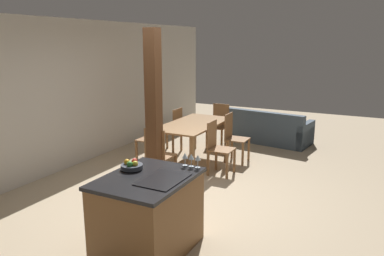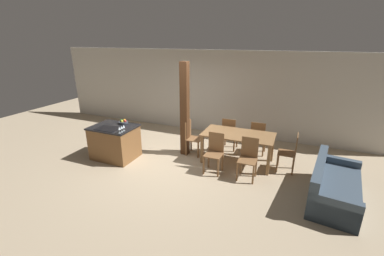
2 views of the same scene
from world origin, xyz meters
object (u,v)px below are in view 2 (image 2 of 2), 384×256
Objects in this scene: dining_chair_foot_end at (290,152)px; timber_post at (185,110)px; fruit_bowl at (124,122)px; dining_chair_far_left at (229,133)px; kitchen_island at (115,142)px; dining_chair_head_end at (192,137)px; couch at (333,187)px; wine_glass_far at (124,126)px; wine_glass_near at (119,129)px; dining_table at (238,138)px; dining_chair_far_right at (258,137)px; dining_chair_near_left at (215,152)px; wine_glass_middle at (121,128)px; dining_chair_near_right at (248,158)px.

dining_chair_foot_end is 0.38× the size of timber_post.
dining_chair_far_left is at bearing 28.51° from fruit_bowl.
kitchen_island is at bearing -77.09° from dining_chair_foot_end.
dining_chair_foot_end is (2.52, 0.00, 0.00)m from dining_chair_head_end.
couch is 0.78× the size of timber_post.
fruit_bowl is at bearing 127.48° from wine_glass_far.
wine_glass_near is at bearing 135.98° from dining_chair_head_end.
fruit_bowl reaches higher than dining_table.
dining_table is at bearing 13.43° from fruit_bowl.
wine_glass_near reaches higher than fruit_bowl.
dining_chair_far_right is at bearing 34.47° from wine_glass_near.
kitchen_island is 2.68m from dining_chair_near_left.
wine_glass_middle reaches higher than dining_chair_far_left.
dining_chair_far_right is (3.46, 1.67, 0.05)m from kitchen_island.
dining_chair_head_end is at bearing 38.32° from dining_chair_far_left.
wine_glass_far is 4.04m from dining_chair_foot_end.
dining_chair_near_right is 1.00× the size of dining_chair_head_end.
dining_chair_foot_end is at bearing 19.52° from wine_glass_near.
fruit_bowl is at bearing 68.44° from kitchen_island.
dining_chair_near_left reaches higher than dining_table.
kitchen_island is at bearing -173.37° from dining_chair_near_left.
dining_chair_head_end is (1.31, 1.36, -0.51)m from wine_glass_near.
timber_post reaches higher than kitchen_island.
dining_chair_near_left reaches higher than kitchen_island.
couch is (5.18, 0.10, -0.18)m from kitchen_island.
timber_post is (-1.05, 0.63, 0.75)m from dining_chair_near_left.
couch is (3.38, -0.89, -0.23)m from dining_chair_head_end.
kitchen_island is at bearing -174.89° from dining_chair_near_right.
wine_glass_far is at bearing -72.73° from dining_chair_foot_end.
wine_glass_near reaches higher than kitchen_island.
wine_glass_far reaches higher than dining_chair_near_right.
kitchen_island is at bearing -149.72° from timber_post.
wine_glass_near is 1.00× the size of wine_glass_middle.
wine_glass_middle is (0.37, -0.57, 0.08)m from fruit_bowl.
dining_chair_near_right is at bearing -59.72° from dining_table.
dining_chair_near_left is 0.79m from dining_chair_near_right.
timber_post is (-1.05, -0.73, 0.75)m from dining_chair_far_left.
dining_chair_far_right is at bearing 32.23° from wine_glass_far.
kitchen_island is 0.58m from fruit_bowl.
wine_glass_near is 0.08× the size of couch.
dining_chair_far_left is 0.48× the size of couch.
wine_glass_far is 0.09× the size of dining_table.
dining_chair_near_right is 1.79m from dining_chair_head_end.
fruit_bowl reaches higher than dining_chair_near_right.
wine_glass_middle is at bearing -30.24° from kitchen_island.
dining_chair_near_right is (3.34, 0.02, -0.43)m from fruit_bowl.
dining_chair_near_right is 1.00× the size of dining_chair_far_right.
couch is at bearing 3.63° from wine_glass_far.
dining_table is at bearing -90.00° from dining_chair_head_end.
wine_glass_middle reaches higher than dining_chair_near_left.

